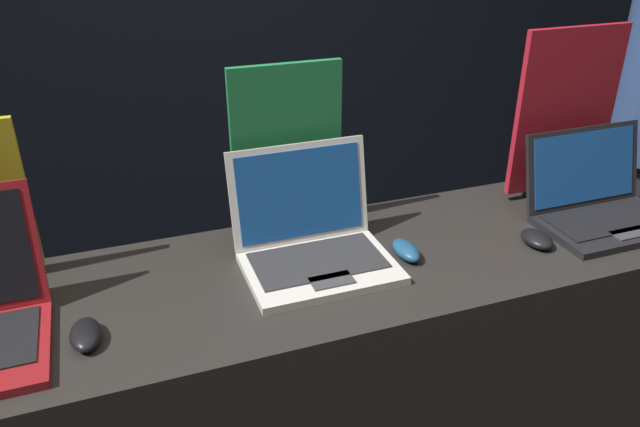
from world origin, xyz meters
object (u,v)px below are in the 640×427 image
object	(u,v)px
promo_stand_middle	(286,153)
mouse_middle	(406,250)
laptop_back	(600,202)
mouse_front	(86,334)
laptop_middle	(310,238)
promo_stand_back	(565,118)
mouse_back	(537,239)

from	to	relation	value
promo_stand_middle	mouse_middle	bearing A→B (deg)	-48.17
laptop_back	mouse_front	bearing A→B (deg)	-177.04
laptop_middle	laptop_back	xyz separation A→B (m)	(0.84, -0.07, -0.01)
laptop_back	promo_stand_back	size ratio (longest dim) A/B	0.76
laptop_back	mouse_back	distance (m)	0.26
laptop_middle	mouse_front	bearing A→B (deg)	-165.07
mouse_front	laptop_back	bearing A→B (deg)	2.96
laptop_back	promo_stand_back	xyz separation A→B (m)	(0.00, 0.20, 0.19)
laptop_middle	mouse_middle	size ratio (longest dim) A/B	3.27
mouse_front	promo_stand_middle	world-z (taller)	promo_stand_middle
promo_stand_middle	promo_stand_back	distance (m)	0.84
promo_stand_back	laptop_middle	bearing A→B (deg)	-171.60
promo_stand_middle	laptop_back	bearing A→B (deg)	-17.81
mouse_front	mouse_back	bearing A→B (deg)	0.68
mouse_middle	promo_stand_middle	size ratio (longest dim) A/B	0.24
laptop_back	promo_stand_middle	bearing A→B (deg)	162.19
promo_stand_back	mouse_front	bearing A→B (deg)	-168.99
mouse_front	laptop_middle	bearing A→B (deg)	14.93
mouse_middle	laptop_middle	bearing A→B (deg)	164.01
mouse_middle	promo_stand_middle	bearing A→B (deg)	131.83
mouse_front	laptop_back	size ratio (longest dim) A/B	0.30
mouse_middle	laptop_back	bearing A→B (deg)	-0.60
promo_stand_middle	promo_stand_back	world-z (taller)	promo_stand_back
mouse_front	laptop_back	xyz separation A→B (m)	(1.38, 0.07, 0.04)
laptop_middle	mouse_middle	xyz separation A→B (m)	(0.24, -0.07, -0.04)
mouse_middle	laptop_back	distance (m)	0.60
promo_stand_middle	mouse_back	distance (m)	0.70
mouse_front	promo_stand_back	xyz separation A→B (m)	(1.38, 0.27, 0.22)
laptop_middle	promo_stand_back	distance (m)	0.87
mouse_front	mouse_back	world-z (taller)	same
laptop_middle	mouse_middle	world-z (taller)	laptop_middle
mouse_middle	laptop_back	xyz separation A→B (m)	(0.60, -0.01, 0.04)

